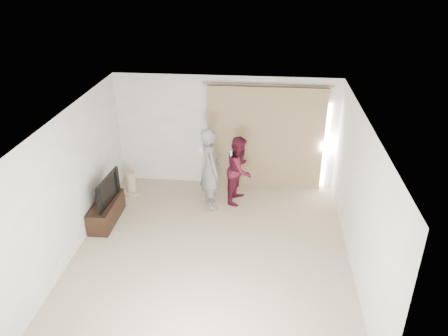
{
  "coord_description": "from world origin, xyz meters",
  "views": [
    {
      "loc": [
        0.88,
        -6.43,
        5.02
      ],
      "look_at": [
        0.11,
        1.2,
        1.16
      ],
      "focal_mm": 35.0,
      "sensor_mm": 36.0,
      "label": 1
    }
  ],
  "objects": [
    {
      "name": "tv_console",
      "position": [
        -2.27,
        0.85,
        0.23
      ],
      "size": [
        0.41,
        1.17,
        0.45
      ],
      "primitive_type": "cube",
      "color": "black",
      "rests_on": "ground"
    },
    {
      "name": "person_man",
      "position": [
        -0.22,
        1.66,
        0.9
      ],
      "size": [
        0.65,
        0.77,
        1.8
      ],
      "color": "slate",
      "rests_on": "ground"
    },
    {
      "name": "wall_back",
      "position": [
        0.0,
        2.75,
        1.3
      ],
      "size": [
        5.0,
        0.04,
        2.6
      ],
      "primitive_type": "cube",
      "color": "beige",
      "rests_on": "ground"
    },
    {
      "name": "curtain",
      "position": [
        0.91,
        2.68,
        1.2
      ],
      "size": [
        2.8,
        0.11,
        2.46
      ],
      "color": "tan",
      "rests_on": "ground"
    },
    {
      "name": "wall_left",
      "position": [
        -2.5,
        -0.0,
        1.3
      ],
      "size": [
        0.04,
        5.5,
        2.6
      ],
      "color": "beige",
      "rests_on": "ground"
    },
    {
      "name": "scratching_post",
      "position": [
        -2.1,
        2.02,
        0.22
      ],
      "size": [
        0.4,
        0.4,
        0.53
      ],
      "color": "tan",
      "rests_on": "ground"
    },
    {
      "name": "ceiling",
      "position": [
        0.0,
        0.0,
        2.6
      ],
      "size": [
        5.0,
        5.5,
        0.01
      ],
      "primitive_type": "cube",
      "color": "white",
      "rests_on": "wall_back"
    },
    {
      "name": "floor",
      "position": [
        0.0,
        0.0,
        0.0
      ],
      "size": [
        5.5,
        5.5,
        0.0
      ],
      "primitive_type": "plane",
      "color": "tan",
      "rests_on": "ground"
    },
    {
      "name": "tv",
      "position": [
        -2.27,
        0.85,
        0.74
      ],
      "size": [
        0.2,
        1.0,
        0.57
      ],
      "primitive_type": "imported",
      "rotation": [
        0.0,
        0.0,
        1.5
      ],
      "color": "black",
      "rests_on": "tv_console"
    },
    {
      "name": "person_woman",
      "position": [
        0.38,
        1.97,
        0.76
      ],
      "size": [
        0.72,
        0.85,
        1.51
      ],
      "color": "#501324",
      "rests_on": "ground"
    }
  ]
}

